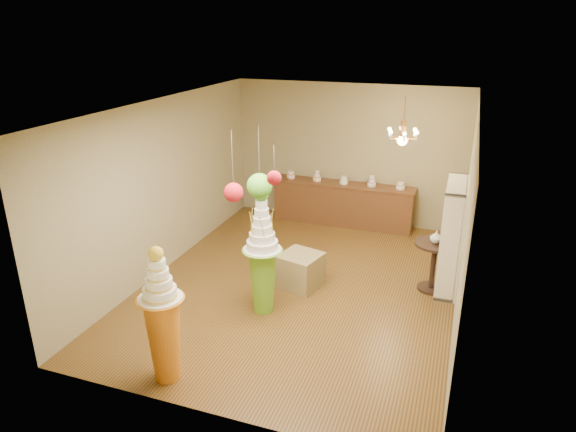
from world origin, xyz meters
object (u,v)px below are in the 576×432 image
(pedestal_green, at_px, (263,264))
(sideboard, at_px, (343,203))
(pedestal_orange, at_px, (163,328))
(round_table, at_px, (434,259))

(pedestal_green, bearing_deg, sideboard, 85.90)
(pedestal_orange, relative_size, round_table, 2.11)
(sideboard, xyz_separation_m, round_table, (2.10, -2.40, 0.07))
(pedestal_green, height_order, pedestal_orange, pedestal_green)
(pedestal_green, bearing_deg, round_table, 32.82)
(pedestal_orange, height_order, round_table, pedestal_orange)
(round_table, bearing_deg, sideboard, 131.13)
(pedestal_green, xyz_separation_m, sideboard, (0.28, 3.94, -0.31))
(pedestal_green, bearing_deg, pedestal_orange, -105.86)
(pedestal_orange, distance_m, sideboard, 5.88)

